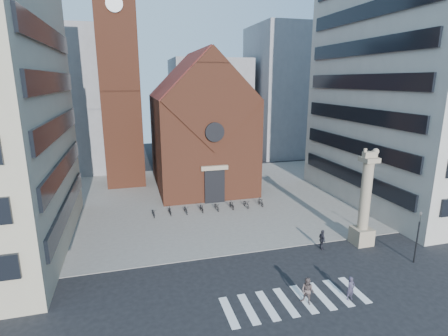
{
  "coord_description": "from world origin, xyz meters",
  "views": [
    {
      "loc": [
        -9.37,
        -21.28,
        14.17
      ],
      "look_at": [
        -1.29,
        8.0,
        6.51
      ],
      "focal_mm": 28.0,
      "sensor_mm": 36.0,
      "label": 1
    }
  ],
  "objects": [
    {
      "name": "scooter_7",
      "position": [
        4.83,
        14.34,
        0.53
      ],
      "size": [
        0.55,
        1.62,
        0.96
      ],
      "primitive_type": "imported",
      "rotation": [
        0.0,
        0.0,
        0.06
      ],
      "color": "black",
      "rests_on": "piazza"
    },
    {
      "name": "pedestrian_2",
      "position": [
        6.07,
        3.0,
        0.89
      ],
      "size": [
        0.51,
        1.07,
        1.77
      ],
      "primitive_type": "imported",
      "rotation": [
        0.0,
        0.0,
        1.49
      ],
      "color": "#2A2931",
      "rests_on": "ground"
    },
    {
      "name": "building_right",
      "position": [
        24.0,
        12.0,
        16.0
      ],
      "size": [
        18.0,
        22.0,
        32.0
      ],
      "primitive_type": "cube",
      "color": "#B1ABA0",
      "rests_on": "ground"
    },
    {
      "name": "church",
      "position": [
        0.0,
        25.04,
        7.98
      ],
      "size": [
        12.0,
        16.65,
        18.0
      ],
      "color": "brown",
      "rests_on": "ground"
    },
    {
      "name": "pedestrian_0",
      "position": [
        4.13,
        -3.86,
        0.83
      ],
      "size": [
        0.66,
        0.49,
        1.65
      ],
      "primitive_type": "imported",
      "rotation": [
        0.0,
        0.0,
        0.18
      ],
      "color": "#332E40",
      "rests_on": "ground"
    },
    {
      "name": "scooter_5",
      "position": [
        1.35,
        14.34,
        0.53
      ],
      "size": [
        0.55,
        1.62,
        0.96
      ],
      "primitive_type": "imported",
      "rotation": [
        0.0,
        0.0,
        0.06
      ],
      "color": "black",
      "rests_on": "piazza"
    },
    {
      "name": "zebra_crossing",
      "position": [
        0.55,
        -3.0,
        0.01
      ],
      "size": [
        10.2,
        3.2,
        0.01
      ],
      "primitive_type": null,
      "color": "white",
      "rests_on": "ground"
    },
    {
      "name": "scooter_2",
      "position": [
        -3.87,
        14.34,
        0.48
      ],
      "size": [
        0.67,
        1.68,
        0.86
      ],
      "primitive_type": "imported",
      "rotation": [
        0.0,
        0.0,
        0.06
      ],
      "color": "black",
      "rests_on": "piazza"
    },
    {
      "name": "scooter_3",
      "position": [
        -2.13,
        14.34,
        0.53
      ],
      "size": [
        0.55,
        1.62,
        0.96
      ],
      "primitive_type": "imported",
      "rotation": [
        0.0,
        0.0,
        0.06
      ],
      "color": "black",
      "rests_on": "piazza"
    },
    {
      "name": "bg_block_right",
      "position": [
        22.0,
        42.0,
        12.0
      ],
      "size": [
        16.0,
        14.0,
        24.0
      ],
      "primitive_type": "cube",
      "color": "gray",
      "rests_on": "ground"
    },
    {
      "name": "piazza",
      "position": [
        0.0,
        19.0,
        0.03
      ],
      "size": [
        46.0,
        30.0,
        0.05
      ],
      "primitive_type": "cube",
      "color": "gray",
      "rests_on": "ground"
    },
    {
      "name": "campanile",
      "position": [
        -10.0,
        28.0,
        15.74
      ],
      "size": [
        5.5,
        5.5,
        31.2
      ],
      "color": "brown",
      "rests_on": "ground"
    },
    {
      "name": "traffic_light",
      "position": [
        12.0,
        -1.0,
        2.29
      ],
      "size": [
        0.13,
        0.16,
        4.3
      ],
      "color": "black",
      "rests_on": "ground"
    },
    {
      "name": "ground",
      "position": [
        0.0,
        0.0,
        0.0
      ],
      "size": [
        120.0,
        120.0,
        0.0
      ],
      "primitive_type": "plane",
      "color": "black",
      "rests_on": "ground"
    },
    {
      "name": "pedestrian_1",
      "position": [
        1.15,
        -3.49,
        0.91
      ],
      "size": [
        1.09,
        1.12,
        1.82
      ],
      "primitive_type": "imported",
      "rotation": [
        0.0,
        0.0,
        -0.92
      ],
      "color": "#594947",
      "rests_on": "ground"
    },
    {
      "name": "bg_block_left",
      "position": [
        -20.0,
        40.0,
        11.0
      ],
      "size": [
        16.0,
        14.0,
        22.0
      ],
      "primitive_type": "cube",
      "color": "gray",
      "rests_on": "ground"
    },
    {
      "name": "bg_block_mid",
      "position": [
        6.0,
        45.0,
        9.0
      ],
      "size": [
        14.0,
        12.0,
        18.0
      ],
      "primitive_type": "cube",
      "color": "gray",
      "rests_on": "ground"
    },
    {
      "name": "scooter_4",
      "position": [
        -0.39,
        14.34,
        0.48
      ],
      "size": [
        0.67,
        1.68,
        0.86
      ],
      "primitive_type": "imported",
      "rotation": [
        0.0,
        0.0,
        0.06
      ],
      "color": "black",
      "rests_on": "piazza"
    },
    {
      "name": "scooter_6",
      "position": [
        3.09,
        14.34,
        0.48
      ],
      "size": [
        0.67,
        1.68,
        0.86
      ],
      "primitive_type": "imported",
      "rotation": [
        0.0,
        0.0,
        0.06
      ],
      "color": "black",
      "rests_on": "piazza"
    },
    {
      "name": "scooter_1",
      "position": [
        -5.61,
        14.34,
        0.53
      ],
      "size": [
        0.55,
        1.62,
        0.96
      ],
      "primitive_type": "imported",
      "rotation": [
        0.0,
        0.0,
        0.06
      ],
      "color": "black",
      "rests_on": "piazza"
    },
    {
      "name": "scooter_0",
      "position": [
        -7.35,
        14.34,
        0.48
      ],
      "size": [
        0.67,
        1.68,
        0.86
      ],
      "primitive_type": "imported",
      "rotation": [
        0.0,
        0.0,
        0.06
      ],
      "color": "black",
      "rests_on": "piazza"
    },
    {
      "name": "lion_column",
      "position": [
        10.01,
        3.0,
        3.46
      ],
      "size": [
        1.63,
        1.6,
        8.68
      ],
      "color": "gray",
      "rests_on": "ground"
    }
  ]
}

